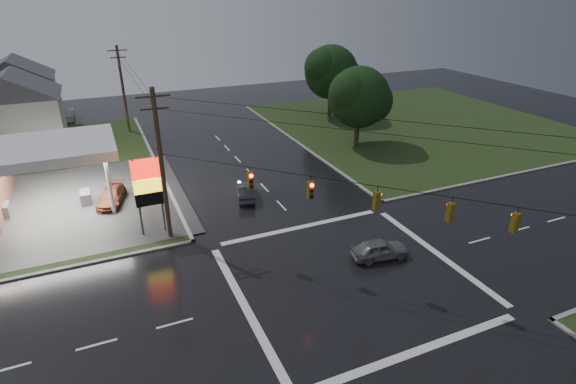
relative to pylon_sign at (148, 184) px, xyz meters
name	(u,v)px	position (x,y,z in m)	size (l,w,h in m)	color
ground	(348,276)	(10.50, -10.50, -4.01)	(120.00, 120.00, 0.00)	black
grass_ne	(418,124)	(36.50, 15.50, -3.97)	(36.00, 36.00, 0.08)	black
pylon_sign	(148,184)	(0.00, 0.00, 0.00)	(2.00, 0.35, 6.00)	#59595E
utility_pole_nw	(162,165)	(1.00, -1.00, 1.71)	(2.20, 0.32, 11.00)	#382619
utility_pole_n	(123,88)	(1.00, 27.50, 1.46)	(2.20, 0.32, 10.50)	#382619
traffic_signals	(355,183)	(10.52, -10.52, 2.47)	(26.87, 26.87, 1.47)	black
house_near	(16,110)	(-10.45, 25.50, 0.39)	(11.05, 8.48, 8.60)	silver
house_far	(17,90)	(-11.45, 37.50, 0.39)	(11.05, 8.48, 8.60)	silver
tree_ne_near	(360,97)	(24.64, 11.49, 1.55)	(7.99, 6.80, 8.98)	black
tree_ne_far	(332,72)	(27.65, 23.49, 2.17)	(8.46, 7.20, 9.80)	black
car_north	(246,191)	(8.28, 3.05, -3.37)	(1.36, 3.91, 1.29)	#22262B
car_crossing	(380,249)	(13.51, -9.47, -3.34)	(1.58, 3.92, 1.33)	slate
car_pump	(111,197)	(-2.50, 6.61, -3.36)	(1.84, 4.52, 1.31)	#5A2714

